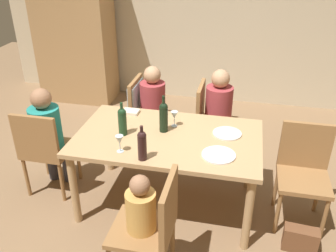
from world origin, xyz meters
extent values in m
plane|color=#846647|center=(0.00, 0.00, 0.00)|extent=(10.00, 10.00, 0.00)
cube|color=beige|center=(0.00, 2.70, 1.35)|extent=(6.40, 0.12, 2.70)
cube|color=#A87F51|center=(-1.93, 2.25, 1.05)|extent=(1.10, 0.56, 2.10)
cube|color=tan|center=(0.00, 0.00, 0.74)|extent=(1.65, 1.00, 0.04)
cylinder|color=tan|center=(-0.76, -0.43, 0.36)|extent=(0.07, 0.07, 0.72)
cylinder|color=tan|center=(0.76, -0.43, 0.36)|extent=(0.07, 0.07, 0.72)
cylinder|color=tan|center=(-0.76, 0.43, 0.36)|extent=(0.07, 0.07, 0.72)
cylinder|color=tan|center=(0.76, 0.43, 0.36)|extent=(0.07, 0.07, 0.72)
cylinder|color=olive|center=(-0.18, 1.07, 0.22)|extent=(0.04, 0.04, 0.44)
cylinder|color=olive|center=(-0.18, 0.69, 0.22)|extent=(0.04, 0.04, 0.44)
cylinder|color=olive|center=(-0.56, 1.07, 0.22)|extent=(0.04, 0.04, 0.44)
cylinder|color=olive|center=(-0.56, 0.69, 0.22)|extent=(0.04, 0.04, 0.44)
cube|color=olive|center=(-0.37, 0.88, 0.46)|extent=(0.44, 0.44, 0.04)
cube|color=olive|center=(-0.57, 0.88, 0.70)|extent=(0.04, 0.44, 0.44)
cube|color=#ADC6D6|center=(-0.57, 0.88, 0.72)|extent=(0.07, 0.40, 0.31)
cylinder|color=olive|center=(-1.40, 0.19, 0.22)|extent=(0.04, 0.04, 0.44)
cylinder|color=olive|center=(-1.02, 0.19, 0.22)|extent=(0.04, 0.04, 0.44)
cylinder|color=olive|center=(-1.40, -0.19, 0.22)|extent=(0.04, 0.04, 0.44)
cylinder|color=olive|center=(-1.02, -0.19, 0.22)|extent=(0.04, 0.04, 0.44)
cube|color=olive|center=(-1.21, 0.00, 0.46)|extent=(0.44, 0.44, 0.04)
cube|color=olive|center=(-1.21, -0.20, 0.70)|extent=(0.44, 0.04, 0.44)
cylinder|color=olive|center=(0.56, 1.07, 0.22)|extent=(0.04, 0.04, 0.44)
cylinder|color=olive|center=(0.56, 0.69, 0.22)|extent=(0.04, 0.04, 0.44)
cylinder|color=olive|center=(0.18, 1.07, 0.22)|extent=(0.04, 0.04, 0.44)
cylinder|color=olive|center=(0.18, 0.69, 0.22)|extent=(0.04, 0.04, 0.44)
cube|color=olive|center=(0.37, 0.88, 0.46)|extent=(0.44, 0.44, 0.04)
cube|color=olive|center=(0.17, 0.88, 0.70)|extent=(0.04, 0.44, 0.44)
cylinder|color=olive|center=(-0.19, -0.69, 0.22)|extent=(0.04, 0.04, 0.44)
cylinder|color=olive|center=(0.19, -0.69, 0.22)|extent=(0.04, 0.04, 0.44)
cube|color=olive|center=(0.00, -0.88, 0.46)|extent=(0.44, 0.44, 0.04)
cube|color=olive|center=(0.20, -0.88, 0.70)|extent=(0.04, 0.44, 0.44)
cylinder|color=olive|center=(1.40, -0.19, 0.22)|extent=(0.04, 0.04, 0.44)
cylinder|color=olive|center=(1.02, -0.19, 0.22)|extent=(0.04, 0.04, 0.44)
cylinder|color=olive|center=(1.40, 0.19, 0.22)|extent=(0.04, 0.04, 0.44)
cylinder|color=olive|center=(1.02, 0.19, 0.22)|extent=(0.04, 0.04, 0.44)
cube|color=olive|center=(1.21, 0.00, 0.46)|extent=(0.44, 0.44, 0.04)
cube|color=olive|center=(1.21, 0.20, 0.70)|extent=(0.44, 0.04, 0.44)
cylinder|color=#33333D|center=(-0.24, 0.96, 0.23)|extent=(0.10, 0.10, 0.46)
cylinder|color=#33333D|center=(-0.24, 0.79, 0.23)|extent=(0.10, 0.10, 0.46)
cylinder|color=#9E383D|center=(-0.37, 0.88, 0.68)|extent=(0.28, 0.28, 0.44)
sphere|color=tan|center=(-0.37, 0.88, 0.99)|extent=(0.19, 0.19, 0.19)
cylinder|color=#33333D|center=(-1.29, 0.14, 0.23)|extent=(0.11, 0.11, 0.46)
cylinder|color=#33333D|center=(-1.12, 0.14, 0.23)|extent=(0.11, 0.11, 0.46)
cylinder|color=teal|center=(-1.21, 0.00, 0.68)|extent=(0.29, 0.29, 0.45)
sphere|color=#996B4C|center=(-1.21, 0.00, 1.01)|extent=(0.19, 0.19, 0.19)
cylinder|color=#33333D|center=(0.51, 0.97, 0.23)|extent=(0.11, 0.11, 0.46)
cylinder|color=#33333D|center=(0.51, 0.79, 0.23)|extent=(0.11, 0.11, 0.46)
cylinder|color=#9E383D|center=(0.37, 0.88, 0.69)|extent=(0.29, 0.29, 0.45)
sphere|color=tan|center=(0.37, 0.88, 1.01)|extent=(0.20, 0.20, 0.20)
cylinder|color=#33333D|center=(-0.10, -0.81, 0.23)|extent=(0.08, 0.08, 0.46)
cylinder|color=tan|center=(0.00, -0.88, 0.63)|extent=(0.22, 0.22, 0.33)
sphere|color=#996B4C|center=(0.00, -0.88, 0.86)|extent=(0.14, 0.14, 0.14)
cylinder|color=black|center=(-0.12, -0.41, 0.86)|extent=(0.07, 0.07, 0.20)
sphere|color=black|center=(-0.12, -0.41, 0.97)|extent=(0.07, 0.07, 0.07)
cylinder|color=black|center=(-0.12, -0.41, 1.02)|extent=(0.03, 0.03, 0.07)
cylinder|color=#19381E|center=(-0.40, -0.06, 0.86)|extent=(0.08, 0.08, 0.20)
sphere|color=#19381E|center=(-0.40, -0.06, 0.98)|extent=(0.08, 0.08, 0.08)
cylinder|color=#19381E|center=(-0.40, -0.06, 1.03)|extent=(0.03, 0.03, 0.08)
cylinder|color=black|center=(-0.06, 0.08, 0.87)|extent=(0.08, 0.08, 0.23)
sphere|color=black|center=(-0.06, 0.08, 1.00)|extent=(0.08, 0.08, 0.08)
cylinder|color=black|center=(-0.06, 0.08, 1.06)|extent=(0.03, 0.03, 0.10)
cylinder|color=silver|center=(0.02, 0.20, 0.76)|extent=(0.06, 0.06, 0.00)
cylinder|color=silver|center=(0.02, 0.20, 0.80)|extent=(0.01, 0.01, 0.07)
cone|color=silver|center=(0.02, 0.20, 0.87)|extent=(0.07, 0.07, 0.07)
cylinder|color=silver|center=(-0.33, -0.34, 0.76)|extent=(0.06, 0.06, 0.00)
cylinder|color=silver|center=(-0.33, -0.34, 0.80)|extent=(0.01, 0.01, 0.07)
cone|color=silver|center=(-0.33, -0.34, 0.87)|extent=(0.07, 0.07, 0.07)
cylinder|color=silver|center=(0.51, 0.15, 0.76)|extent=(0.26, 0.26, 0.01)
cylinder|color=white|center=(0.47, -0.23, 0.76)|extent=(0.28, 0.28, 0.01)
cube|color=beige|center=(-0.47, 0.37, 0.77)|extent=(0.16, 0.12, 0.03)
cube|color=brown|center=(1.21, -0.35, 0.11)|extent=(0.29, 0.14, 0.22)
camera|label=1|loc=(0.61, -2.77, 2.37)|focal=39.07mm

